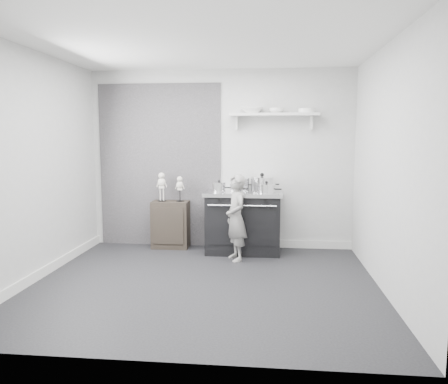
# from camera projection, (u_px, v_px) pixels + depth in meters

# --- Properties ---
(ground) EXTENTS (4.00, 4.00, 0.00)m
(ground) POSITION_uv_depth(u_px,v_px,m) (204.00, 284.00, 5.06)
(ground) COLOR black
(ground) RESTS_ON ground
(room_shell) EXTENTS (4.02, 3.62, 2.71)m
(room_shell) POSITION_uv_depth(u_px,v_px,m) (197.00, 141.00, 5.02)
(room_shell) COLOR #ACACAA
(room_shell) RESTS_ON ground
(wall_shelf) EXTENTS (1.30, 0.26, 0.24)m
(wall_shelf) POSITION_uv_depth(u_px,v_px,m) (274.00, 115.00, 6.39)
(wall_shelf) COLOR silver
(wall_shelf) RESTS_ON room_shell
(stove) EXTENTS (1.13, 0.70, 0.90)m
(stove) POSITION_uv_depth(u_px,v_px,m) (243.00, 221.00, 6.42)
(stove) COLOR black
(stove) RESTS_ON ground
(side_cabinet) EXTENTS (0.55, 0.32, 0.72)m
(side_cabinet) POSITION_uv_depth(u_px,v_px,m) (171.00, 224.00, 6.68)
(side_cabinet) COLOR black
(side_cabinet) RESTS_ON ground
(child) EXTENTS (0.44, 0.51, 1.19)m
(child) POSITION_uv_depth(u_px,v_px,m) (236.00, 218.00, 5.97)
(child) COLOR gray
(child) RESTS_ON ground
(pot_front_left) EXTENTS (0.28, 0.19, 0.17)m
(pot_front_left) POSITION_uv_depth(u_px,v_px,m) (219.00, 187.00, 6.32)
(pot_front_left) COLOR silver
(pot_front_left) RESTS_ON stove
(pot_back_left) EXTENTS (0.33, 0.25, 0.23)m
(pot_back_left) POSITION_uv_depth(u_px,v_px,m) (241.00, 184.00, 6.49)
(pot_back_left) COLOR silver
(pot_back_left) RESTS_ON stove
(pot_back_right) EXTENTS (0.42, 0.34, 0.26)m
(pot_back_right) POSITION_uv_depth(u_px,v_px,m) (262.00, 184.00, 6.46)
(pot_back_right) COLOR silver
(pot_back_right) RESTS_ON stove
(pot_front_right) EXTENTS (0.34, 0.25, 0.17)m
(pot_front_right) POSITION_uv_depth(u_px,v_px,m) (266.00, 188.00, 6.17)
(pot_front_right) COLOR silver
(pot_front_right) RESTS_ON stove
(pot_front_center) EXTENTS (0.25, 0.16, 0.15)m
(pot_front_center) POSITION_uv_depth(u_px,v_px,m) (236.00, 188.00, 6.22)
(pot_front_center) COLOR silver
(pot_front_center) RESTS_ON stove
(skeleton_full) EXTENTS (0.14, 0.09, 0.51)m
(skeleton_full) POSITION_uv_depth(u_px,v_px,m) (162.00, 185.00, 6.62)
(skeleton_full) COLOR beige
(skeleton_full) RESTS_ON side_cabinet
(skeleton_torso) EXTENTS (0.12, 0.08, 0.44)m
(skeleton_torso) POSITION_uv_depth(u_px,v_px,m) (180.00, 187.00, 6.60)
(skeleton_torso) COLOR beige
(skeleton_torso) RESTS_ON side_cabinet
(bowl_large) EXTENTS (0.33, 0.33, 0.08)m
(bowl_large) POSITION_uv_depth(u_px,v_px,m) (252.00, 110.00, 6.40)
(bowl_large) COLOR white
(bowl_large) RESTS_ON wall_shelf
(bowl_small) EXTENTS (0.22, 0.22, 0.07)m
(bowl_small) POSITION_uv_depth(u_px,v_px,m) (276.00, 111.00, 6.37)
(bowl_small) COLOR white
(bowl_small) RESTS_ON wall_shelf
(plate_stack) EXTENTS (0.24, 0.24, 0.06)m
(plate_stack) POSITION_uv_depth(u_px,v_px,m) (306.00, 111.00, 6.32)
(plate_stack) COLOR white
(plate_stack) RESTS_ON wall_shelf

